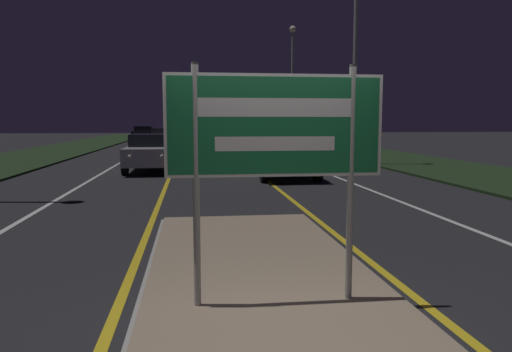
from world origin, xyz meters
name	(u,v)px	position (x,y,z in m)	size (l,w,h in m)	color
ground_plane	(286,337)	(0.00, 0.00, 0.00)	(160.00, 160.00, 0.00)	#232326
median_island	(274,307)	(0.00, 0.63, 0.04)	(2.87, 9.59, 0.10)	#999993
verge_left	(3,163)	(-9.50, 20.00, 0.04)	(5.00, 100.00, 0.08)	#1E3319
verge_right	(396,159)	(9.50, 20.00, 0.04)	(5.00, 100.00, 0.08)	#1E3319
centre_line_yellow_left	(178,155)	(-1.63, 25.00, 0.00)	(0.12, 70.00, 0.01)	gold
centre_line_yellow_right	(234,154)	(1.63, 25.00, 0.00)	(0.12, 70.00, 0.01)	gold
lane_line_white_left	(133,155)	(-4.20, 25.00, 0.00)	(0.12, 70.00, 0.01)	silver
lane_line_white_right	(277,154)	(4.20, 25.00, 0.00)	(0.12, 70.00, 0.01)	silver
edge_line_white_left	(79,156)	(-7.20, 25.00, 0.00)	(0.10, 70.00, 0.01)	silver
edge_line_white_right	(326,154)	(7.20, 25.00, 0.00)	(0.10, 70.00, 0.01)	silver
highway_sign	(275,136)	(0.00, 0.63, 1.81)	(2.19, 0.07, 2.42)	#9E9E99
streetlight_right_near	(356,18)	(6.18, 16.83, 6.31)	(0.49, 0.49, 10.23)	#9E9E99
streetlight_right_far	(292,72)	(6.69, 32.87, 5.63)	(0.49, 0.49, 8.96)	#9E9E99
car_receding_0	(284,156)	(2.32, 12.55, 0.76)	(1.97, 4.08, 1.44)	#B7B7BC
car_receding_1	(260,144)	(2.73, 21.60, 0.75)	(1.90, 4.66, 1.36)	silver
car_receding_2	(280,137)	(5.82, 33.08, 0.77)	(1.94, 4.64, 1.45)	#B7B7BC
car_approaching_0	(152,151)	(-2.41, 15.69, 0.77)	(1.90, 4.79, 1.45)	#B7B7BC
car_approaching_1	(164,138)	(-2.80, 31.48, 0.78)	(1.86, 4.32, 1.46)	silver
car_approaching_2	(143,133)	(-5.58, 46.13, 0.78)	(2.02, 4.40, 1.46)	black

